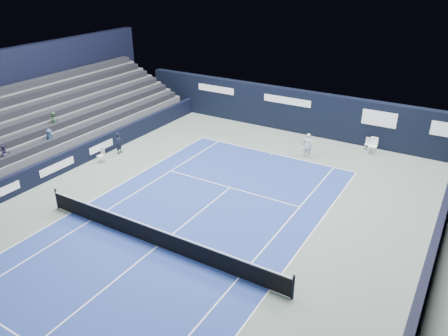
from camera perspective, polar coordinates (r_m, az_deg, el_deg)
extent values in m
plane|color=slate|center=(21.05, -5.27, -7.43)|extent=(48.00, 48.00, 0.00)
cube|color=navy|center=(19.77, -8.70, -10.08)|extent=(10.97, 23.77, 0.01)
cube|color=black|center=(20.94, 26.15, -7.57)|extent=(0.30, 22.00, 1.80)
cube|color=white|center=(29.85, 18.84, 2.68)|extent=(0.50, 0.48, 0.05)
cube|color=white|center=(29.94, 19.04, 3.34)|extent=(0.48, 0.06, 0.57)
cylinder|color=white|center=(30.08, 19.25, 2.27)|extent=(0.03, 0.03, 0.50)
cylinder|color=white|center=(30.17, 18.50, 2.45)|extent=(0.03, 0.03, 0.50)
cylinder|color=white|center=(29.72, 19.04, 2.02)|extent=(0.03, 0.03, 0.50)
cylinder|color=white|center=(29.81, 18.29, 2.21)|extent=(0.03, 0.03, 0.50)
cube|color=silver|center=(30.42, 18.26, 2.94)|extent=(0.39, 0.37, 0.03)
cube|color=silver|center=(30.49, 18.37, 3.44)|extent=(0.36, 0.05, 0.43)
cylinder|color=silver|center=(30.61, 18.55, 2.65)|extent=(0.02, 0.02, 0.38)
cylinder|color=silver|center=(30.65, 17.98, 2.76)|extent=(0.02, 0.02, 0.38)
cylinder|color=silver|center=(30.34, 18.45, 2.46)|extent=(0.02, 0.02, 0.38)
cylinder|color=silver|center=(30.38, 17.88, 2.57)|extent=(0.02, 0.02, 0.38)
cube|color=silver|center=(28.16, -15.79, 1.53)|extent=(0.44, 0.42, 0.04)
cube|color=silver|center=(28.16, -15.56, 2.11)|extent=(0.40, 0.08, 0.47)
cylinder|color=silver|center=(28.20, -15.27, 1.17)|extent=(0.02, 0.02, 0.42)
cylinder|color=silver|center=(28.45, -15.69, 1.34)|extent=(0.02, 0.02, 0.42)
cylinder|color=silver|center=(28.03, -15.79, 0.95)|extent=(0.02, 0.02, 0.42)
cylinder|color=silver|center=(28.28, -16.20, 1.13)|extent=(0.02, 0.02, 0.42)
imported|color=black|center=(29.07, -13.57, 3.21)|extent=(0.43, 0.58, 1.43)
cube|color=white|center=(28.62, 6.35, 1.90)|extent=(10.97, 0.06, 0.00)
cube|color=white|center=(17.43, 6.02, -15.55)|extent=(0.06, 23.77, 0.00)
cube|color=white|center=(23.19, -19.35, -5.54)|extent=(0.06, 23.77, 0.00)
cube|color=white|center=(17.88, 1.93, -14.14)|extent=(0.06, 23.77, 0.00)
cube|color=white|center=(22.26, -17.03, -6.56)|extent=(0.06, 23.77, 0.00)
cube|color=white|center=(24.22, 0.81, -2.56)|extent=(8.23, 0.06, 0.00)
cube|color=white|center=(19.77, -8.70, -10.07)|extent=(0.06, 12.80, 0.00)
cube|color=white|center=(28.50, 6.22, 1.80)|extent=(0.06, 0.30, 0.00)
cylinder|color=black|center=(16.82, 9.02, -15.12)|extent=(0.10, 0.10, 1.10)
cylinder|color=black|center=(23.59, -21.00, -3.76)|extent=(0.10, 0.10, 1.10)
cube|color=black|center=(19.51, -8.79, -8.99)|extent=(12.80, 0.03, 0.86)
cube|color=white|center=(19.26, -8.88, -7.89)|extent=(12.80, 0.05, 0.06)
cube|color=black|center=(32.08, 10.01, 7.25)|extent=(26.00, 0.60, 3.10)
cube|color=silver|center=(34.57, -1.07, 10.26)|extent=(3.20, 0.02, 0.50)
cube|color=silver|center=(31.92, 8.22, 8.70)|extent=(3.60, 0.02, 0.50)
cube|color=silver|center=(30.22, 19.62, 6.09)|extent=(2.20, 0.02, 1.00)
cube|color=silver|center=(29.80, 27.07, 4.46)|extent=(1.80, 0.02, 0.90)
cube|color=black|center=(29.18, -15.95, 2.77)|extent=(0.30, 22.00, 1.20)
cube|color=silver|center=(25.31, -26.96, -2.77)|extent=(0.02, 2.00, 0.45)
cube|color=silver|center=(27.03, -20.95, 0.16)|extent=(0.02, 2.40, 0.45)
cube|color=silver|center=(29.07, -15.72, 2.70)|extent=(0.02, 2.00, 0.45)
cube|color=#48484A|center=(30.14, -15.45, 4.02)|extent=(0.90, 16.00, 1.65)
cube|color=#535356|center=(30.69, -16.69, 4.71)|extent=(0.90, 16.00, 2.10)
cube|color=#4A4A4C|center=(31.26, -17.88, 5.36)|extent=(0.90, 16.00, 2.55)
cube|color=#4B4B4E|center=(31.85, -19.03, 5.99)|extent=(0.90, 16.00, 3.00)
cube|color=#4D4D50|center=(32.45, -20.14, 6.59)|extent=(0.90, 16.00, 3.45)
cube|color=#4D4D50|center=(33.06, -21.22, 7.17)|extent=(0.90, 16.00, 3.90)
cube|color=black|center=(29.80, -15.68, 5.86)|extent=(0.63, 15.20, 0.40)
cube|color=black|center=(30.29, -16.98, 6.91)|extent=(0.63, 15.20, 0.40)
cube|color=black|center=(30.81, -18.25, 7.93)|extent=(0.63, 15.20, 0.40)
cube|color=black|center=(31.36, -19.47, 8.91)|extent=(0.63, 15.20, 0.40)
cube|color=black|center=(31.93, -20.67, 9.85)|extent=(0.63, 15.20, 0.40)
cube|color=black|center=(32.51, -21.82, 10.76)|extent=(0.63, 15.20, 0.40)
cube|color=black|center=(33.31, -22.38, 9.37)|extent=(0.60, 18.00, 6.40)
imported|color=#2C2944|center=(25.80, -26.66, 1.65)|extent=(0.54, 0.60, 1.00)
imported|color=navy|center=(27.26, -21.83, 3.77)|extent=(0.46, 0.69, 0.99)
imported|color=#28432C|center=(28.45, -21.29, 5.78)|extent=(0.44, 0.57, 1.05)
imported|color=silver|center=(28.22, 10.89, 2.95)|extent=(0.60, 0.42, 1.59)
cylinder|color=black|center=(27.91, 10.42, 3.30)|extent=(0.03, 0.29, 0.13)
torus|color=black|center=(27.65, 10.25, 3.33)|extent=(0.30, 0.13, 0.29)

